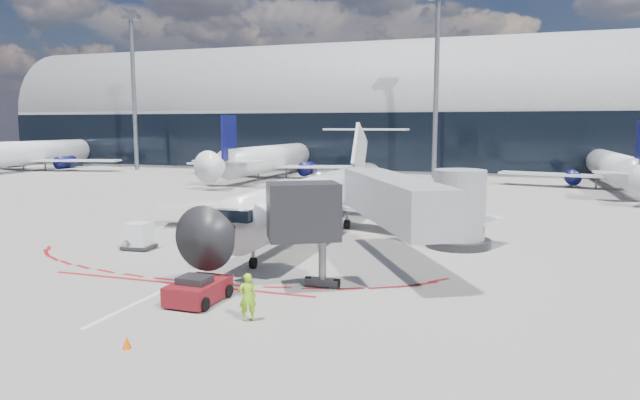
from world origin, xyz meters
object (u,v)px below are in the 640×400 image
(ramp_worker, at_px, (248,297))
(uld_container, at_px, (139,236))
(regional_jet, at_px, (320,195))
(pushback_tug, at_px, (198,290))

(ramp_worker, bearing_deg, uld_container, -68.07)
(ramp_worker, bearing_deg, regional_jet, -109.20)
(pushback_tug, bearing_deg, uld_container, 138.53)
(pushback_tug, relative_size, ramp_worker, 2.45)
(pushback_tug, bearing_deg, ramp_worker, -24.72)
(ramp_worker, height_order, uld_container, ramp_worker)
(regional_jet, relative_size, pushback_tug, 6.72)
(regional_jet, distance_m, ramp_worker, 19.11)
(uld_container, bearing_deg, regional_jet, 41.80)
(pushback_tug, relative_size, uld_container, 2.49)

